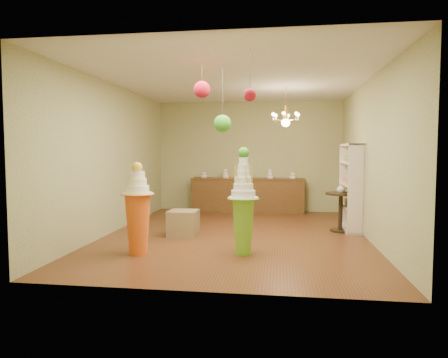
# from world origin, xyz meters

# --- Properties ---
(floor) EXTENTS (6.50, 6.50, 0.00)m
(floor) POSITION_xyz_m (0.00, 0.00, 0.00)
(floor) COLOR #582E17
(floor) RESTS_ON ground
(ceiling) EXTENTS (6.50, 6.50, 0.00)m
(ceiling) POSITION_xyz_m (0.00, 0.00, 3.00)
(ceiling) COLOR silver
(ceiling) RESTS_ON ground
(wall_back) EXTENTS (5.00, 0.04, 3.00)m
(wall_back) POSITION_xyz_m (0.00, 3.25, 1.50)
(wall_back) COLOR tan
(wall_back) RESTS_ON ground
(wall_front) EXTENTS (5.00, 0.04, 3.00)m
(wall_front) POSITION_xyz_m (0.00, -3.25, 1.50)
(wall_front) COLOR tan
(wall_front) RESTS_ON ground
(wall_left) EXTENTS (0.04, 6.50, 3.00)m
(wall_left) POSITION_xyz_m (-2.50, 0.00, 1.50)
(wall_left) COLOR tan
(wall_left) RESTS_ON ground
(wall_right) EXTENTS (0.04, 6.50, 3.00)m
(wall_right) POSITION_xyz_m (2.50, 0.00, 1.50)
(wall_right) COLOR tan
(wall_right) RESTS_ON ground
(pedestal_green) EXTENTS (0.61, 0.61, 1.71)m
(pedestal_green) POSITION_xyz_m (0.29, -1.48, 0.68)
(pedestal_green) COLOR #75BE2A
(pedestal_green) RESTS_ON floor
(pedestal_orange) EXTENTS (0.56, 0.56, 1.48)m
(pedestal_orange) POSITION_xyz_m (-1.38, -1.69, 0.62)
(pedestal_orange) COLOR orange
(pedestal_orange) RESTS_ON floor
(burlap_riser) EXTENTS (0.55, 0.55, 0.50)m
(burlap_riser) POSITION_xyz_m (-1.00, -0.25, 0.25)
(burlap_riser) COLOR olive
(burlap_riser) RESTS_ON floor
(sideboard) EXTENTS (3.04, 0.54, 1.16)m
(sideboard) POSITION_xyz_m (0.00, 2.97, 0.48)
(sideboard) COLOR #56371B
(sideboard) RESTS_ON floor
(shelving_unit) EXTENTS (0.33, 1.20, 1.80)m
(shelving_unit) POSITION_xyz_m (2.34, 0.80, 0.90)
(shelving_unit) COLOR beige
(shelving_unit) RESTS_ON floor
(round_table) EXTENTS (0.81, 0.81, 0.80)m
(round_table) POSITION_xyz_m (2.10, 0.62, 0.52)
(round_table) COLOR black
(round_table) RESTS_ON floor
(vase) EXTENTS (0.21, 0.21, 0.17)m
(vase) POSITION_xyz_m (2.10, 0.62, 0.89)
(vase) COLOR beige
(vase) RESTS_ON round_table
(pom_red_left) EXTENTS (0.25, 0.25, 0.55)m
(pom_red_left) POSITION_xyz_m (-0.32, -1.74, 2.58)
(pom_red_left) COLOR #393529
(pom_red_left) RESTS_ON ceiling
(pom_green_mid) EXTENTS (0.27, 0.27, 1.05)m
(pom_green_mid) POSITION_xyz_m (-0.04, -1.52, 2.08)
(pom_green_mid) COLOR #393529
(pom_green_mid) RESTS_ON ceiling
(pom_red_right) EXTENTS (0.16, 0.16, 0.69)m
(pom_red_right) POSITION_xyz_m (0.45, -2.40, 2.39)
(pom_red_right) COLOR #393529
(pom_red_right) RESTS_ON ceiling
(chandelier) EXTENTS (0.81, 0.81, 0.85)m
(chandelier) POSITION_xyz_m (0.97, 0.83, 2.30)
(chandelier) COLOR #DA984C
(chandelier) RESTS_ON ceiling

